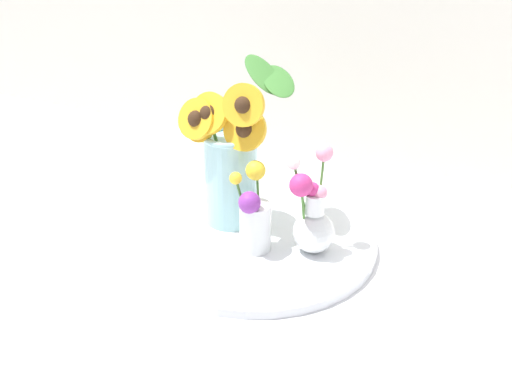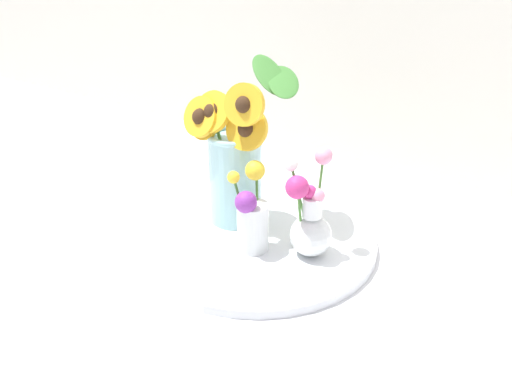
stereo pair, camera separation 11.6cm
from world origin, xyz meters
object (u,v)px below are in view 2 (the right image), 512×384
at_px(serving_tray, 256,241).
at_px(mason_jar_sunflowers, 235,161).
at_px(vase_small_center, 252,216).
at_px(vase_bulb_right, 310,220).

height_order(serving_tray, mason_jar_sunflowers, mason_jar_sunflowers).
distance_m(serving_tray, vase_small_center, 0.09).
bearing_deg(serving_tray, vase_bulb_right, 1.72).
bearing_deg(serving_tray, vase_small_center, -68.65).
xyz_separation_m(serving_tray, vase_small_center, (0.02, -0.04, 0.08)).
relative_size(vase_small_center, vase_bulb_right, 0.82).
relative_size(serving_tray, vase_small_center, 2.82).
bearing_deg(vase_bulb_right, vase_small_center, -157.45).
bearing_deg(vase_small_center, serving_tray, 111.35).
distance_m(serving_tray, vase_bulb_right, 0.14).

